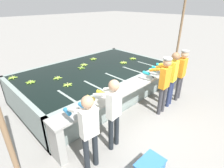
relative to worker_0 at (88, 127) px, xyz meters
The scene contains 20 objects.
ground_plane 2.26m from the worker_0, ahead, with size 80.00×80.00×0.00m, color gray.
wash_tank 3.09m from the worker_0, 48.65° to the left, with size 4.98×3.01×0.94m.
work_ledge 2.12m from the worker_0, 15.92° to the left, with size 4.98×0.45×0.94m.
worker_0 is the anchor object (origin of this frame).
worker_1 0.70m from the worker_0, ahead, with size 0.46×0.73×1.65m.
worker_2 2.62m from the worker_0, ahead, with size 0.41×0.72×1.68m.
worker_3 3.17m from the worker_0, ahead, with size 0.47×0.74×1.71m.
worker_4 3.72m from the worker_0, ahead, with size 0.44×0.73×1.67m.
banana_bunch_floating_0 4.09m from the worker_0, 49.49° to the left, with size 0.28×0.28×0.08m.
banana_bunch_floating_1 2.52m from the worker_0, 73.13° to the left, with size 0.27×0.28×0.08m.
banana_bunch_floating_2 3.74m from the worker_0, 32.06° to the left, with size 0.28×0.28×0.08m.
banana_bunch_floating_3 3.37m from the worker_0, 93.41° to the left, with size 0.28×0.27×0.08m.
banana_bunch_floating_4 1.93m from the worker_0, 68.92° to the left, with size 0.28×0.26×0.08m.
banana_bunch_floating_5 3.44m from the worker_0, 54.85° to the left, with size 0.26×0.28×0.08m.
banana_bunch_floating_6 3.13m from the worker_0, 56.50° to the left, with size 0.26×0.26×0.08m.
banana_bunch_floating_7 4.31m from the worker_0, 28.43° to the left, with size 0.28×0.28×0.08m.
banana_bunch_floating_8 2.68m from the worker_0, 88.92° to the left, with size 0.28×0.28×0.08m.
knife_0 2.88m from the worker_0, 10.42° to the left, with size 0.26×0.28×0.02m.
crate 1.40m from the worker_0, 55.41° to the right, with size 0.55×0.39×0.32m.
support_post_right 5.65m from the worker_0, 11.27° to the left, with size 0.09×0.09×3.20m.
Camera 1 is at (-3.46, -2.41, 3.01)m, focal length 28.00 mm.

